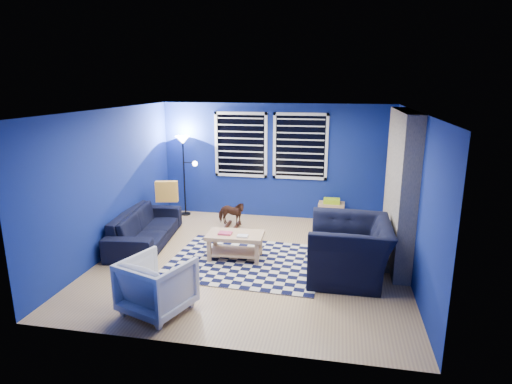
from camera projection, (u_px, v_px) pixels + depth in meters
floor at (252, 260)px, 7.25m from camera, size 5.00×5.00×0.00m
ceiling at (252, 110)px, 6.63m from camera, size 5.00×5.00×0.00m
wall_back at (275, 161)px, 9.32m from camera, size 5.00×0.00×5.00m
wall_left at (111, 182)px, 7.41m from camera, size 0.00×5.00×5.00m
wall_right at (413, 196)px, 6.48m from camera, size 0.00×5.00×5.00m
fireplace at (399, 191)px, 7.00m from camera, size 0.65×2.00×2.50m
window_left at (241, 145)px, 9.33m from camera, size 1.17×0.06×1.42m
window_right at (300, 146)px, 9.09m from camera, size 1.17×0.06×1.42m
tv at (395, 163)px, 8.35m from camera, size 0.07×1.00×0.58m
rug at (246, 261)px, 7.17m from camera, size 2.60×2.12×0.02m
sofa at (146, 227)px, 7.94m from camera, size 2.21×1.07×0.62m
armchair_big at (349, 249)px, 6.54m from camera, size 1.38×1.20×0.89m
armchair_bent at (157, 285)px, 5.55m from camera, size 1.02×1.03×0.74m
rocking_horse at (231, 213)px, 8.76m from camera, size 0.33×0.62×0.50m
coffee_table at (235, 241)px, 7.23m from camera, size 0.97×0.59×0.47m
cabinet at (331, 213)px, 9.08m from camera, size 0.55×0.38×0.54m
floor_lamp at (184, 151)px, 9.39m from camera, size 0.49×0.30×1.79m
throw_pillow at (167, 191)px, 8.46m from camera, size 0.45×0.22×0.41m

